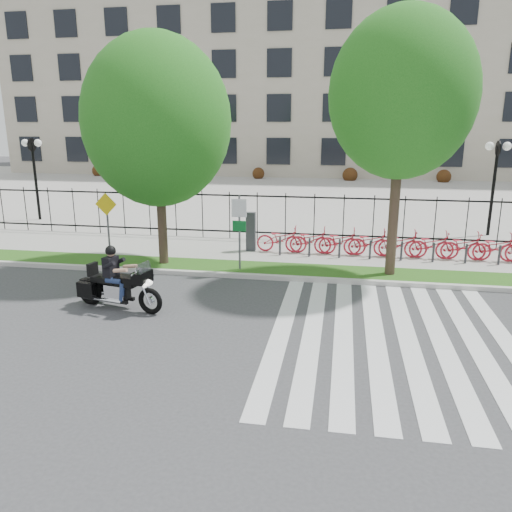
# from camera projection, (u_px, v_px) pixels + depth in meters

# --- Properties ---
(ground) EXTENTS (120.00, 120.00, 0.00)m
(ground) POSITION_uv_depth(u_px,v_px,m) (195.00, 325.00, 12.61)
(ground) COLOR #39393B
(ground) RESTS_ON ground
(curb) EXTENTS (60.00, 0.20, 0.15)m
(curb) POSITION_uv_depth(u_px,v_px,m) (231.00, 275.00, 16.49)
(curb) COLOR beige
(curb) RESTS_ON ground
(grass_verge) EXTENTS (60.00, 1.50, 0.15)m
(grass_verge) POSITION_uv_depth(u_px,v_px,m) (236.00, 268.00, 17.30)
(grass_verge) COLOR #1F5014
(grass_verge) RESTS_ON ground
(sidewalk) EXTENTS (60.00, 3.50, 0.15)m
(sidewalk) POSITION_uv_depth(u_px,v_px,m) (250.00, 251.00, 19.68)
(sidewalk) COLOR #9F9C94
(sidewalk) RESTS_ON ground
(plaza) EXTENTS (80.00, 34.00, 0.10)m
(plaza) POSITION_uv_depth(u_px,v_px,m) (294.00, 193.00, 36.39)
(plaza) COLOR #9F9C94
(plaza) RESTS_ON ground
(crosswalk_stripes) EXTENTS (5.70, 8.00, 0.01)m
(crosswalk_stripes) POSITION_uv_depth(u_px,v_px,m) (391.00, 338.00, 11.80)
(crosswalk_stripes) COLOR silver
(crosswalk_stripes) RESTS_ON ground
(iron_fence) EXTENTS (30.00, 0.06, 2.00)m
(iron_fence) POSITION_uv_depth(u_px,v_px,m) (257.00, 216.00, 21.07)
(iron_fence) COLOR black
(iron_fence) RESTS_ON sidewalk
(office_building) EXTENTS (60.00, 21.90, 20.15)m
(office_building) POSITION_uv_depth(u_px,v_px,m) (315.00, 75.00, 52.81)
(office_building) COLOR #A99F89
(office_building) RESTS_ON ground
(lamp_post_left) EXTENTS (1.06, 0.70, 4.25)m
(lamp_post_left) POSITION_uv_depth(u_px,v_px,m) (33.00, 159.00, 25.22)
(lamp_post_left) COLOR black
(lamp_post_left) RESTS_ON ground
(lamp_post_right) EXTENTS (1.06, 0.70, 4.25)m
(lamp_post_right) POSITION_uv_depth(u_px,v_px,m) (496.00, 165.00, 21.54)
(lamp_post_right) COLOR black
(lamp_post_right) RESTS_ON ground
(street_tree_1) EXTENTS (4.92, 4.92, 7.69)m
(street_tree_1) POSITION_uv_depth(u_px,v_px,m) (157.00, 121.00, 16.48)
(street_tree_1) COLOR #36271D
(street_tree_1) RESTS_ON grass_verge
(street_tree_2) EXTENTS (4.42, 4.42, 8.17)m
(street_tree_2) POSITION_uv_depth(u_px,v_px,m) (402.00, 95.00, 14.98)
(street_tree_2) COLOR #36271D
(street_tree_2) RESTS_ON grass_verge
(bike_share_station) EXTENTS (11.14, 0.88, 1.50)m
(bike_share_station) POSITION_uv_depth(u_px,v_px,m) (399.00, 244.00, 18.35)
(bike_share_station) COLOR #2D2D33
(bike_share_station) RESTS_ON sidewalk
(sign_pole_regulatory) EXTENTS (0.50, 0.09, 2.50)m
(sign_pole_regulatory) POSITION_uv_depth(u_px,v_px,m) (239.00, 223.00, 16.49)
(sign_pole_regulatory) COLOR #59595B
(sign_pole_regulatory) RESTS_ON grass_verge
(sign_pole_warning) EXTENTS (0.78, 0.09, 2.49)m
(sign_pole_warning) POSITION_uv_depth(u_px,v_px,m) (107.00, 219.00, 17.28)
(sign_pole_warning) COLOR #59595B
(sign_pole_warning) RESTS_ON grass_verge
(motorcycle_rider) EXTENTS (2.72, 1.12, 2.13)m
(motorcycle_rider) POSITION_uv_depth(u_px,v_px,m) (118.00, 284.00, 13.55)
(motorcycle_rider) COLOR black
(motorcycle_rider) RESTS_ON ground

